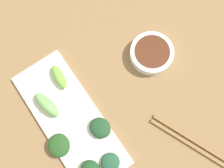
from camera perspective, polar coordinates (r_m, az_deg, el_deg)
tabletop at (r=0.66m, az=-2.06°, el=-2.09°), size 2.10×2.10×0.02m
sauce_bowl at (r=0.67m, az=9.84°, el=7.59°), size 0.12×0.12×0.03m
serving_plate at (r=0.65m, az=-10.30°, el=-8.64°), size 0.15×0.38×0.01m
broccoli_leafy_0 at (r=0.63m, az=-13.14°, el=-14.72°), size 0.07×0.07×0.02m
broccoli_stalk_1 at (r=0.64m, az=-16.01°, el=-5.03°), size 0.05×0.09×0.03m
broccoli_leafy_2 at (r=0.62m, az=-2.99°, el=-10.91°), size 0.07×0.07×0.02m
broccoli_leafy_3 at (r=0.62m, az=-0.42°, el=-18.98°), size 0.05×0.05×0.02m
broccoli_stalk_4 at (r=0.65m, az=-13.11°, el=1.75°), size 0.03×0.08×0.03m
chopsticks at (r=0.67m, az=18.75°, el=-13.34°), size 0.11×0.22×0.01m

